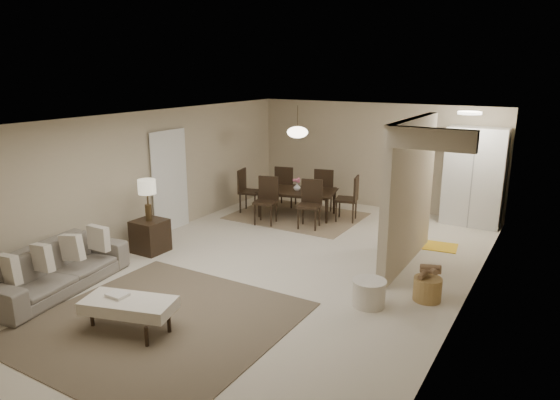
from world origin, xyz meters
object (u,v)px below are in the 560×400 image
Objects in this scene: sofa at (55,269)px; round_pouf at (369,293)px; dining_table at (297,203)px; ottoman_bench at (129,306)px; pantry_cabinet at (474,177)px; side_table at (150,236)px; wicker_basket at (427,289)px.

sofa is 4.70m from round_pouf.
dining_table is (1.27, 5.29, -0.04)m from sofa.
pantry_cabinet is at bearing 50.76° from ottoman_bench.
side_table is 4.95m from wicker_basket.
sofa is at bearing 154.44° from ottoman_bench.
side_table is (-4.75, -4.73, -0.75)m from pantry_cabinet.
pantry_cabinet is 8.24m from sofa.
sofa is 4.78× the size of round_pouf.
ottoman_bench is (-2.91, -6.96, -0.71)m from pantry_cabinet.
dining_table reaches higher than ottoman_bench.
wicker_basket is at bearing -49.65° from dining_table.
dining_table is at bearing 69.98° from side_table.
pantry_cabinet is at bearing -44.78° from sofa.
round_pouf is (4.29, 1.92, -0.15)m from sofa.
round_pouf is (2.40, 2.22, -0.15)m from ottoman_bench.
dining_table is at bearing 143.00° from wicker_basket.
side_table is at bearing -10.48° from sofa.
sofa is 1.93m from side_table.
sofa reaches higher than round_pouf.
dining_table reaches higher than wicker_basket.
side_table is at bearing 179.89° from round_pouf.
round_pouf is (4.24, -0.01, -0.11)m from side_table.
ottoman_bench is 2.89m from side_table.
ottoman_bench is at bearing -96.41° from dining_table.
side_table is at bearing 112.99° from ottoman_bench.
wicker_basket is (0.67, 0.59, -0.02)m from round_pouf.
ottoman_bench is 0.74× the size of dining_table.
side_table is 1.24× the size of round_pouf.
round_pouf is 1.19× the size of wicker_basket.
dining_table is (-3.69, 2.78, 0.13)m from wicker_basket.
pantry_cabinet is 3.86m from dining_table.
round_pouf is 4.52m from dining_table.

